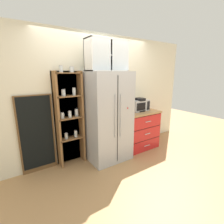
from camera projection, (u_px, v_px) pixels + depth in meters
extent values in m
plane|color=tan|center=(109.00, 157.00, 3.51)|extent=(10.70, 10.70, 0.00)
cube|color=silver|center=(98.00, 96.00, 3.54)|extent=(5.00, 0.10, 2.55)
cube|color=#B7BABF|center=(108.00, 117.00, 3.31)|extent=(0.84, 0.67, 1.80)
cube|color=black|center=(118.00, 121.00, 3.04)|extent=(0.01, 0.01, 1.66)
cylinder|color=#B7BABF|center=(115.00, 117.00, 2.98)|extent=(0.02, 0.02, 0.81)
cylinder|color=#B7BABF|center=(121.00, 116.00, 3.04)|extent=(0.02, 0.02, 0.81)
cube|color=red|center=(128.00, 108.00, 3.12)|extent=(0.02, 0.01, 0.02)
cube|color=brown|center=(68.00, 118.00, 3.22)|extent=(0.54, 0.04, 1.81)
cube|color=olive|center=(58.00, 122.00, 2.99)|extent=(0.04, 0.21, 1.81)
cube|color=olive|center=(81.00, 118.00, 3.24)|extent=(0.04, 0.21, 1.81)
cube|color=olive|center=(71.00, 138.00, 3.20)|extent=(0.48, 0.21, 0.02)
cylinder|color=silver|center=(66.00, 136.00, 3.14)|extent=(0.06, 0.06, 0.11)
cylinder|color=#382316|center=(66.00, 137.00, 3.14)|extent=(0.06, 0.06, 0.07)
cylinder|color=#B2B2B7|center=(66.00, 133.00, 3.12)|extent=(0.06, 0.06, 0.01)
cylinder|color=silver|center=(76.00, 134.00, 3.23)|extent=(0.06, 0.06, 0.12)
cylinder|color=#B77A38|center=(76.00, 135.00, 3.23)|extent=(0.05, 0.05, 0.08)
cylinder|color=#B2B2B7|center=(76.00, 131.00, 3.21)|extent=(0.06, 0.06, 0.01)
cube|color=olive|center=(70.00, 118.00, 3.11)|extent=(0.48, 0.21, 0.02)
cylinder|color=silver|center=(62.00, 116.00, 3.02)|extent=(0.07, 0.07, 0.10)
cylinder|color=#2D2D2D|center=(62.00, 116.00, 3.03)|extent=(0.06, 0.06, 0.07)
cylinder|color=#B2B2B7|center=(62.00, 113.00, 3.01)|extent=(0.07, 0.07, 0.01)
cylinder|color=silver|center=(70.00, 114.00, 3.08)|extent=(0.06, 0.06, 0.12)
cylinder|color=white|center=(70.00, 115.00, 3.08)|extent=(0.05, 0.05, 0.08)
cylinder|color=#B2B2B7|center=(70.00, 111.00, 3.06)|extent=(0.06, 0.06, 0.01)
cylinder|color=silver|center=(77.00, 113.00, 3.17)|extent=(0.07, 0.07, 0.13)
cylinder|color=#E0C67F|center=(77.00, 114.00, 3.18)|extent=(0.06, 0.06, 0.09)
cylinder|color=#B2B2B7|center=(76.00, 109.00, 3.16)|extent=(0.06, 0.06, 0.01)
cube|color=olive|center=(69.00, 96.00, 3.01)|extent=(0.48, 0.21, 0.02)
cylinder|color=silver|center=(63.00, 93.00, 2.93)|extent=(0.07, 0.07, 0.11)
cylinder|color=#CCB78C|center=(63.00, 94.00, 2.93)|extent=(0.06, 0.06, 0.07)
cylinder|color=#B2B2B7|center=(63.00, 90.00, 2.91)|extent=(0.07, 0.07, 0.01)
cylinder|color=silver|center=(74.00, 92.00, 3.03)|extent=(0.06, 0.06, 0.13)
cylinder|color=beige|center=(74.00, 93.00, 3.04)|extent=(0.05, 0.05, 0.09)
cylinder|color=#B2B2B7|center=(74.00, 88.00, 3.02)|extent=(0.06, 0.06, 0.01)
cube|color=olive|center=(67.00, 73.00, 2.91)|extent=(0.48, 0.21, 0.02)
cylinder|color=silver|center=(61.00, 69.00, 2.84)|extent=(0.07, 0.07, 0.11)
cylinder|color=white|center=(61.00, 70.00, 2.85)|extent=(0.06, 0.06, 0.08)
cylinder|color=#B2B2B7|center=(61.00, 65.00, 2.83)|extent=(0.06, 0.06, 0.01)
cylinder|color=silver|center=(72.00, 70.00, 2.96)|extent=(0.08, 0.08, 0.10)
cylinder|color=brown|center=(72.00, 71.00, 2.97)|extent=(0.07, 0.07, 0.07)
cylinder|color=#B2B2B7|center=(72.00, 67.00, 2.95)|extent=(0.07, 0.07, 0.01)
cube|color=red|center=(138.00, 130.00, 3.94)|extent=(0.87, 0.59, 0.86)
cube|color=tan|center=(139.00, 112.00, 3.83)|extent=(0.90, 0.62, 0.04)
cube|color=black|center=(147.00, 140.00, 3.73)|extent=(0.85, 0.00, 0.01)
cube|color=silver|center=(147.00, 146.00, 3.76)|extent=(0.16, 0.01, 0.01)
cube|color=black|center=(148.00, 128.00, 3.67)|extent=(0.85, 0.00, 0.01)
cube|color=silver|center=(148.00, 134.00, 3.69)|extent=(0.16, 0.01, 0.01)
cube|color=black|center=(148.00, 116.00, 3.60)|extent=(0.85, 0.00, 0.01)
cube|color=silver|center=(148.00, 122.00, 3.62)|extent=(0.16, 0.01, 0.01)
cube|color=#B7BABF|center=(138.00, 105.00, 3.84)|extent=(0.44, 0.32, 0.26)
cube|color=black|center=(141.00, 107.00, 3.68)|extent=(0.26, 0.01, 0.17)
cube|color=black|center=(148.00, 105.00, 3.80)|extent=(0.08, 0.01, 0.20)
cube|color=black|center=(140.00, 111.00, 3.81)|extent=(0.17, 0.20, 0.03)
cube|color=black|center=(138.00, 104.00, 3.83)|extent=(0.17, 0.06, 0.30)
cube|color=black|center=(140.00, 99.00, 3.75)|extent=(0.17, 0.20, 0.06)
cylinder|color=black|center=(140.00, 107.00, 3.78)|extent=(0.11, 0.11, 0.12)
cylinder|color=silver|center=(147.00, 107.00, 4.03)|extent=(0.08, 0.08, 0.08)
torus|color=silver|center=(148.00, 107.00, 4.06)|extent=(0.05, 0.01, 0.05)
cylinder|color=red|center=(129.00, 111.00, 3.67)|extent=(0.08, 0.08, 0.08)
torus|color=red|center=(131.00, 110.00, 3.70)|extent=(0.05, 0.01, 0.05)
cylinder|color=navy|center=(140.00, 108.00, 3.79)|extent=(0.07, 0.07, 0.16)
cone|color=navy|center=(140.00, 104.00, 3.77)|extent=(0.07, 0.07, 0.04)
cylinder|color=navy|center=(140.00, 103.00, 3.77)|extent=(0.03, 0.03, 0.07)
cylinder|color=black|center=(140.00, 101.00, 3.76)|extent=(0.03, 0.03, 0.01)
cube|color=silver|center=(103.00, 56.00, 3.17)|extent=(0.80, 0.02, 0.57)
cube|color=silver|center=(107.00, 40.00, 2.99)|extent=(0.80, 0.32, 0.02)
cube|color=silver|center=(107.00, 71.00, 3.12)|extent=(0.80, 0.32, 0.02)
cube|color=silver|center=(88.00, 54.00, 2.84)|extent=(0.02, 0.32, 0.57)
cube|color=silver|center=(124.00, 57.00, 3.27)|extent=(0.02, 0.32, 0.57)
cube|color=silver|center=(107.00, 56.00, 3.05)|extent=(0.77, 0.30, 0.02)
cube|color=silver|center=(102.00, 54.00, 2.82)|extent=(0.37, 0.01, 0.53)
cube|color=silver|center=(120.00, 56.00, 3.04)|extent=(0.37, 0.01, 0.53)
cylinder|color=silver|center=(94.00, 70.00, 2.96)|extent=(0.05, 0.05, 0.00)
cylinder|color=silver|center=(94.00, 68.00, 2.95)|extent=(0.01, 0.01, 0.07)
cone|color=silver|center=(94.00, 65.00, 2.94)|extent=(0.06, 0.06, 0.05)
cylinder|color=silver|center=(119.00, 70.00, 3.27)|extent=(0.05, 0.05, 0.00)
cylinder|color=silver|center=(119.00, 69.00, 3.26)|extent=(0.01, 0.01, 0.07)
cone|color=silver|center=(119.00, 65.00, 3.24)|extent=(0.06, 0.06, 0.05)
cylinder|color=white|center=(96.00, 53.00, 2.91)|extent=(0.06, 0.06, 0.07)
cylinder|color=white|center=(107.00, 53.00, 3.04)|extent=(0.06, 0.06, 0.07)
cylinder|color=white|center=(117.00, 54.00, 3.17)|extent=(0.06, 0.06, 0.07)
cube|color=brown|center=(37.00, 134.00, 2.91)|extent=(0.60, 0.04, 1.41)
cube|color=black|center=(37.00, 133.00, 2.89)|extent=(0.54, 0.01, 1.31)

